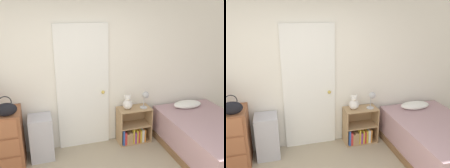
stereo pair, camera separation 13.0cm
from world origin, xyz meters
The scene contains 8 objects.
wall_back centered at (0.00, 2.01, 1.27)m, with size 10.00×0.06×2.55m.
door_closed centered at (0.10, 1.96, 1.04)m, with size 0.86×0.09×2.09m.
handbag centered at (-1.06, 1.54, 0.99)m, with size 0.29×0.14×0.29m.
storage_bin centered at (-0.63, 1.78, 0.35)m, with size 0.36×0.38×0.71m.
bookshelf centered at (0.94, 1.80, 0.23)m, with size 0.58×0.31×0.64m.
teddy_bear centered at (0.83, 1.81, 0.75)m, with size 0.17×0.17×0.26m.
desk_lamp centered at (1.14, 1.76, 0.85)m, with size 0.15×0.14×0.30m.
bed centered at (1.95, 1.05, 0.29)m, with size 1.19×1.84×0.69m.
Camera 2 is at (-0.48, -1.92, 2.38)m, focal length 40.00 mm.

